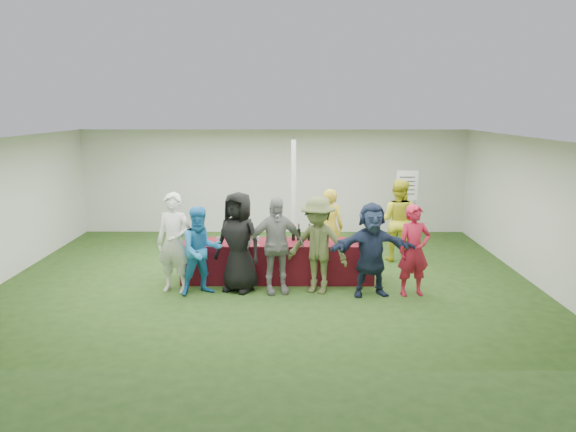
{
  "coord_description": "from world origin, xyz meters",
  "views": [
    {
      "loc": [
        0.45,
        -10.58,
        3.25
      ],
      "look_at": [
        0.39,
        -0.24,
        1.25
      ],
      "focal_mm": 35.0,
      "sensor_mm": 36.0,
      "label": 1
    }
  ],
  "objects_px": {
    "customer_2": "(239,242)",
    "customer_5": "(371,250)",
    "customer_4": "(318,245)",
    "customer_3": "(276,245)",
    "serving_table": "(278,261)",
    "customer_6": "(414,250)",
    "staff_pourer": "(329,227)",
    "customer_1": "(201,251)",
    "wine_list_sign": "(407,191)",
    "dump_bucket": "(364,240)",
    "customer_0": "(174,243)",
    "staff_back": "(398,220)"
  },
  "relations": [
    {
      "from": "wine_list_sign",
      "to": "staff_back",
      "type": "distance_m",
      "value": 1.47
    },
    {
      "from": "customer_2",
      "to": "staff_back",
      "type": "bearing_deg",
      "value": 58.1
    },
    {
      "from": "customer_3",
      "to": "staff_back",
      "type": "bearing_deg",
      "value": 27.08
    },
    {
      "from": "serving_table",
      "to": "staff_pourer",
      "type": "distance_m",
      "value": 1.52
    },
    {
      "from": "customer_4",
      "to": "customer_2",
      "type": "bearing_deg",
      "value": -158.93
    },
    {
      "from": "customer_3",
      "to": "customer_4",
      "type": "relative_size",
      "value": 1.0
    },
    {
      "from": "dump_bucket",
      "to": "customer_0",
      "type": "bearing_deg",
      "value": -172.33
    },
    {
      "from": "customer_4",
      "to": "customer_3",
      "type": "bearing_deg",
      "value": -154.67
    },
    {
      "from": "customer_0",
      "to": "customer_1",
      "type": "distance_m",
      "value": 0.53
    },
    {
      "from": "serving_table",
      "to": "customer_5",
      "type": "relative_size",
      "value": 2.18
    },
    {
      "from": "serving_table",
      "to": "customer_0",
      "type": "bearing_deg",
      "value": -159.43
    },
    {
      "from": "customer_2",
      "to": "customer_3",
      "type": "distance_m",
      "value": 0.67
    },
    {
      "from": "customer_6",
      "to": "customer_4",
      "type": "bearing_deg",
      "value": 164.02
    },
    {
      "from": "customer_1",
      "to": "customer_6",
      "type": "height_order",
      "value": "customer_6"
    },
    {
      "from": "serving_table",
      "to": "dump_bucket",
      "type": "distance_m",
      "value": 1.69
    },
    {
      "from": "serving_table",
      "to": "wine_list_sign",
      "type": "xyz_separation_m",
      "value": [
        2.99,
        2.75,
        0.94
      ]
    },
    {
      "from": "serving_table",
      "to": "customer_6",
      "type": "xyz_separation_m",
      "value": [
        2.4,
        -0.85,
        0.43
      ]
    },
    {
      "from": "customer_1",
      "to": "staff_pourer",
      "type": "bearing_deg",
      "value": 13.38
    },
    {
      "from": "staff_pourer",
      "to": "customer_3",
      "type": "relative_size",
      "value": 0.94
    },
    {
      "from": "customer_3",
      "to": "customer_6",
      "type": "relative_size",
      "value": 1.07
    },
    {
      "from": "customer_0",
      "to": "customer_6",
      "type": "xyz_separation_m",
      "value": [
        4.21,
        -0.17,
        -0.09
      ]
    },
    {
      "from": "customer_1",
      "to": "customer_3",
      "type": "xyz_separation_m",
      "value": [
        1.3,
        0.09,
        0.08
      ]
    },
    {
      "from": "customer_6",
      "to": "staff_pourer",
      "type": "bearing_deg",
      "value": 114.46
    },
    {
      "from": "dump_bucket",
      "to": "customer_2",
      "type": "height_order",
      "value": "customer_2"
    },
    {
      "from": "customer_5",
      "to": "customer_6",
      "type": "xyz_separation_m",
      "value": [
        0.74,
        0.02,
        -0.02
      ]
    },
    {
      "from": "staff_back",
      "to": "customer_5",
      "type": "bearing_deg",
      "value": 91.07
    },
    {
      "from": "customer_3",
      "to": "customer_6",
      "type": "bearing_deg",
      "value": -15.92
    },
    {
      "from": "staff_pourer",
      "to": "customer_4",
      "type": "relative_size",
      "value": 0.94
    },
    {
      "from": "serving_table",
      "to": "customer_2",
      "type": "bearing_deg",
      "value": -137.21
    },
    {
      "from": "dump_bucket",
      "to": "customer_2",
      "type": "relative_size",
      "value": 0.13
    },
    {
      "from": "customer_0",
      "to": "customer_1",
      "type": "height_order",
      "value": "customer_0"
    },
    {
      "from": "staff_back",
      "to": "customer_4",
      "type": "xyz_separation_m",
      "value": [
        -1.81,
        -2.14,
        -0.02
      ]
    },
    {
      "from": "customer_2",
      "to": "customer_5",
      "type": "height_order",
      "value": "customer_2"
    },
    {
      "from": "customer_2",
      "to": "customer_4",
      "type": "height_order",
      "value": "customer_2"
    },
    {
      "from": "staff_pourer",
      "to": "customer_5",
      "type": "xyz_separation_m",
      "value": [
        0.61,
        -1.89,
        0.01
      ]
    },
    {
      "from": "staff_pourer",
      "to": "customer_1",
      "type": "distance_m",
      "value": 2.99
    },
    {
      "from": "dump_bucket",
      "to": "staff_pourer",
      "type": "height_order",
      "value": "staff_pourer"
    },
    {
      "from": "customer_3",
      "to": "customer_5",
      "type": "xyz_separation_m",
      "value": [
        1.67,
        -0.14,
        -0.04
      ]
    },
    {
      "from": "serving_table",
      "to": "customer_4",
      "type": "xyz_separation_m",
      "value": [
        0.73,
        -0.72,
        0.49
      ]
    },
    {
      "from": "serving_table",
      "to": "customer_0",
      "type": "relative_size",
      "value": 2.01
    },
    {
      "from": "customer_4",
      "to": "staff_pourer",
      "type": "bearing_deg",
      "value": 104.5
    },
    {
      "from": "wine_list_sign",
      "to": "customer_4",
      "type": "relative_size",
      "value": 1.04
    },
    {
      "from": "customer_3",
      "to": "dump_bucket",
      "type": "bearing_deg",
      "value": 4.35
    },
    {
      "from": "staff_back",
      "to": "customer_1",
      "type": "xyz_separation_m",
      "value": [
        -3.86,
        -2.23,
        -0.1
      ]
    },
    {
      "from": "wine_list_sign",
      "to": "customer_2",
      "type": "bearing_deg",
      "value": -137.31
    },
    {
      "from": "serving_table",
      "to": "customer_4",
      "type": "bearing_deg",
      "value": -44.6
    },
    {
      "from": "dump_bucket",
      "to": "customer_2",
      "type": "xyz_separation_m",
      "value": [
        -2.29,
        -0.41,
        0.06
      ]
    },
    {
      "from": "customer_0",
      "to": "customer_6",
      "type": "relative_size",
      "value": 1.11
    },
    {
      "from": "staff_pourer",
      "to": "customer_4",
      "type": "bearing_deg",
      "value": 85.43
    },
    {
      "from": "customer_2",
      "to": "customer_3",
      "type": "relative_size",
      "value": 1.04
    }
  ]
}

